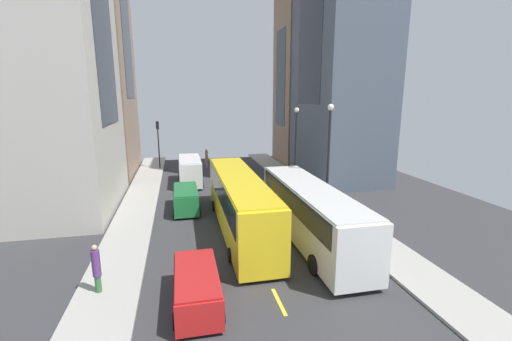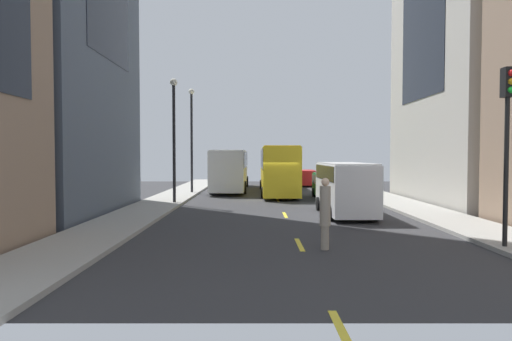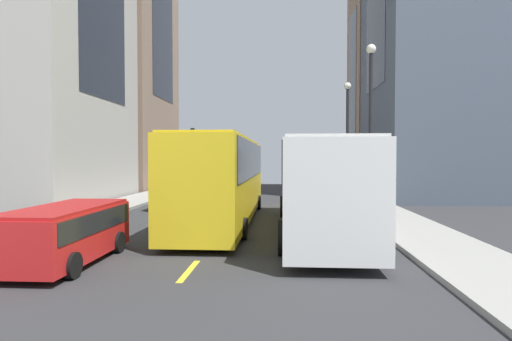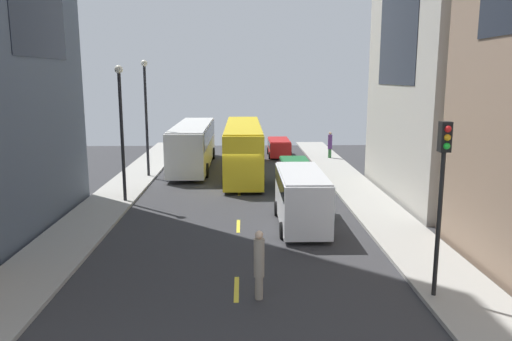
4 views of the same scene
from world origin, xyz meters
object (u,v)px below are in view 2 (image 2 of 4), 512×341
(streetcar_yellow, at_px, (276,166))
(pedestrian_crossing_mid, at_px, (351,173))
(city_bus_white, at_px, (229,167))
(car_green_0, at_px, (328,184))
(car_red_1, at_px, (304,177))
(pedestrian_walking_far, at_px, (324,211))
(traffic_light_near_corner, at_px, (506,122))
(delivery_van_white, at_px, (344,184))

(streetcar_yellow, xyz_separation_m, pedestrian_crossing_mid, (7.31, 6.00, -0.81))
(city_bus_white, height_order, car_green_0, city_bus_white)
(car_red_1, xyz_separation_m, pedestrian_walking_far, (-2.68, -28.21, 0.30))
(car_green_0, height_order, traffic_light_near_corner, traffic_light_near_corner)
(city_bus_white, xyz_separation_m, delivery_van_white, (6.52, -15.29, -0.49))
(car_red_1, bearing_deg, city_bus_white, -143.26)
(pedestrian_walking_far, relative_size, traffic_light_near_corner, 0.41)
(pedestrian_crossing_mid, distance_m, traffic_light_near_corner, 26.86)
(streetcar_yellow, height_order, pedestrian_walking_far, streetcar_yellow)
(car_green_0, distance_m, traffic_light_near_corner, 16.46)
(delivery_van_white, xyz_separation_m, car_red_1, (0.45, 20.50, -0.62))
(pedestrian_walking_far, bearing_deg, streetcar_yellow, 104.29)
(streetcar_yellow, height_order, car_red_1, streetcar_yellow)
(streetcar_yellow, bearing_deg, delivery_van_white, -78.12)
(traffic_light_near_corner, bearing_deg, city_bus_white, 112.87)
(streetcar_yellow, xyz_separation_m, pedestrian_walking_far, (0.46, -20.49, -0.93))
(pedestrian_crossing_mid, bearing_deg, traffic_light_near_corner, 49.88)
(streetcar_yellow, distance_m, delivery_van_white, 13.07)
(city_bus_white, distance_m, pedestrian_walking_far, 23.42)
(city_bus_white, bearing_deg, pedestrian_crossing_mid, 17.36)
(delivery_van_white, xyz_separation_m, pedestrian_crossing_mid, (4.63, 18.78, -0.20))
(city_bus_white, relative_size, streetcar_yellow, 0.91)
(car_green_0, bearing_deg, car_red_1, 90.68)
(pedestrian_crossing_mid, bearing_deg, pedestrian_walking_far, 38.28)
(streetcar_yellow, relative_size, pedestrian_walking_far, 6.07)
(pedestrian_crossing_mid, bearing_deg, city_bus_white, -19.86)
(traffic_light_near_corner, bearing_deg, pedestrian_walking_far, 177.90)
(delivery_van_white, height_order, traffic_light_near_corner, traffic_light_near_corner)
(car_red_1, bearing_deg, traffic_light_near_corner, -84.33)
(city_bus_white, relative_size, delivery_van_white, 2.14)
(streetcar_yellow, xyz_separation_m, delivery_van_white, (2.69, -12.78, -0.61))
(delivery_van_white, bearing_deg, car_green_0, 85.73)
(delivery_van_white, height_order, pedestrian_crossing_mid, delivery_van_white)
(delivery_van_white, bearing_deg, car_red_1, 88.73)
(streetcar_yellow, bearing_deg, pedestrian_walking_far, -88.70)
(car_green_0, distance_m, pedestrian_crossing_mid, 11.46)
(city_bus_white, bearing_deg, car_green_0, -45.49)
(pedestrian_crossing_mid, height_order, traffic_light_near_corner, traffic_light_near_corner)
(city_bus_white, relative_size, car_green_0, 2.80)
(traffic_light_near_corner, bearing_deg, car_green_0, 99.50)
(pedestrian_crossing_mid, relative_size, traffic_light_near_corner, 0.40)
(city_bus_white, xyz_separation_m, car_red_1, (6.97, 5.20, -1.11))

